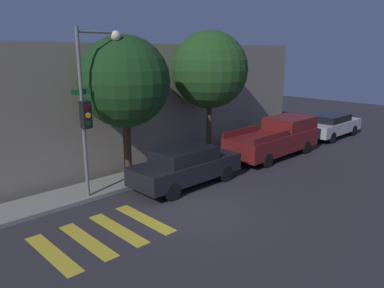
{
  "coord_description": "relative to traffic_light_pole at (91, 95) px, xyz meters",
  "views": [
    {
      "loc": [
        -7.97,
        -7.96,
        5.12
      ],
      "look_at": [
        1.78,
        2.1,
        1.6
      ],
      "focal_mm": 35.0,
      "sensor_mm": 36.0,
      "label": 1
    }
  ],
  "objects": [
    {
      "name": "sidewalk",
      "position": [
        1.67,
        0.65,
        -3.58
      ],
      "size": [
        26.0,
        1.64,
        0.14
      ],
      "primitive_type": "cube",
      "color": "gray",
      "rests_on": "ground"
    },
    {
      "name": "tree_near_corner",
      "position": [
        1.76,
        0.63,
        0.3
      ],
      "size": [
        3.46,
        3.46,
        5.71
      ],
      "color": "#42301E",
      "rests_on": "ground"
    },
    {
      "name": "traffic_light_pole",
      "position": [
        0.0,
        0.0,
        0.0
      ],
      "size": [
        1.96,
        0.56,
        5.85
      ],
      "color": "slate",
      "rests_on": "ground"
    },
    {
      "name": "building_row",
      "position": [
        1.67,
        4.87,
        -0.96
      ],
      "size": [
        26.0,
        6.0,
        5.4
      ],
      "primitive_type": "cube",
      "color": "gray",
      "rests_on": "ground"
    },
    {
      "name": "sedan_near_corner",
      "position": [
        3.13,
        -1.27,
        -2.86
      ],
      "size": [
        4.56,
        1.77,
        1.51
      ],
      "color": "black",
      "rests_on": "ground"
    },
    {
      "name": "crosswalk",
      "position": [
        -1.36,
        -2.57,
        -3.65
      ],
      "size": [
        3.41,
        2.6,
        0.0
      ],
      "color": "gold",
      "rests_on": "ground"
    },
    {
      "name": "tree_midblock",
      "position": [
        6.44,
        0.63,
        0.59
      ],
      "size": [
        3.53,
        3.53,
        6.02
      ],
      "color": "#4C3823",
      "rests_on": "ground"
    },
    {
      "name": "sedan_middle",
      "position": [
        15.09,
        -1.27,
        -2.9
      ],
      "size": [
        4.56,
        1.82,
        1.39
      ],
      "color": "#B7BABF",
      "rests_on": "ground"
    },
    {
      "name": "ground_plane",
      "position": [
        1.67,
        -3.37,
        -3.65
      ],
      "size": [
        60.0,
        60.0,
        0.0
      ],
      "primitive_type": "plane",
      "color": "#2D2B30"
    },
    {
      "name": "pickup_truck",
      "position": [
        9.29,
        -1.27,
        -2.74
      ],
      "size": [
        5.46,
        1.97,
        1.8
      ],
      "color": "maroon",
      "rests_on": "ground"
    }
  ]
}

